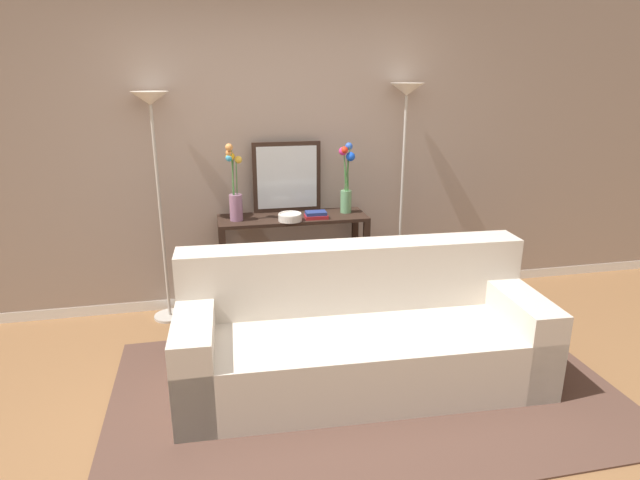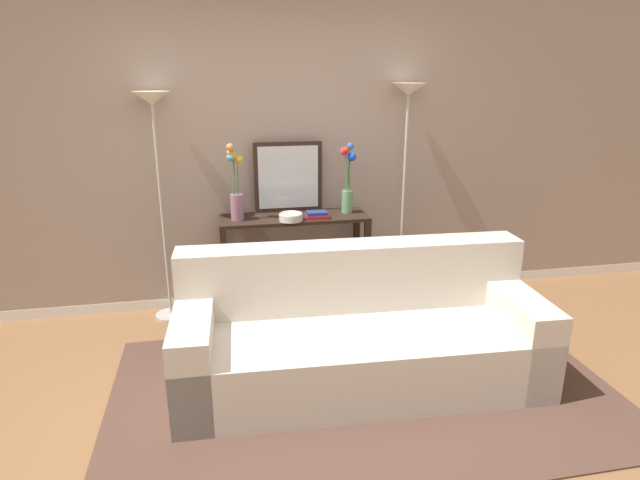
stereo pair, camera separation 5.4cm
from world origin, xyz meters
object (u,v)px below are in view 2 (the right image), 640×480
object	(u,v)px
floor_lamp_right	(406,133)
vase_tall_flowers	(236,190)
floor_lamp_left	(156,144)
wall_mirror	(288,177)
book_row_under_console	(262,307)
vase_short_flowers	(348,180)
couch	(359,337)
fruit_bowl	(291,217)
book_stack	(317,215)
console_table	(294,247)

from	to	relation	value
floor_lamp_right	vase_tall_flowers	world-z (taller)	floor_lamp_right
floor_lamp_left	wall_mirror	size ratio (longest dim) A/B	3.13
wall_mirror	book_row_under_console	size ratio (longest dim) A/B	1.40
floor_lamp_right	book_row_under_console	xyz separation A→B (m)	(-1.26, -0.08, -1.43)
vase_short_flowers	floor_lamp_right	bearing A→B (deg)	5.86
wall_mirror	vase_tall_flowers	bearing A→B (deg)	-157.12
floor_lamp_left	vase_tall_flowers	bearing A→B (deg)	-10.19
couch	fruit_bowl	size ratio (longest dim) A/B	12.66
book_stack	wall_mirror	bearing A→B (deg)	126.24
couch	wall_mirror	distance (m)	1.58
fruit_bowl	book_stack	xyz separation A→B (m)	(0.22, 0.03, -0.01)
vase_tall_flowers	fruit_bowl	size ratio (longest dim) A/B	3.26
vase_short_flowers	wall_mirror	bearing A→B (deg)	164.11
console_table	wall_mirror	world-z (taller)	wall_mirror
floor_lamp_left	vase_tall_flowers	world-z (taller)	floor_lamp_left
wall_mirror	vase_tall_flowers	xyz separation A→B (m)	(-0.45, -0.19, -0.05)
floor_lamp_right	wall_mirror	bearing A→B (deg)	175.17
vase_short_flowers	book_row_under_console	size ratio (longest dim) A/B	1.38
floor_lamp_left	book_stack	distance (m)	1.37
console_table	vase_short_flowers	distance (m)	0.71
couch	floor_lamp_left	size ratio (longest dim) A/B	1.29
vase_short_flowers	book_stack	size ratio (longest dim) A/B	3.13
vase_short_flowers	book_row_under_console	bearing A→B (deg)	-177.68
couch	vase_short_flowers	bearing A→B (deg)	79.91
console_table	book_row_under_console	xyz separation A→B (m)	(-0.29, 0.00, -0.52)
couch	book_stack	distance (m)	1.20
couch	fruit_bowl	bearing A→B (deg)	105.97
wall_mirror	vase_tall_flowers	distance (m)	0.49
vase_short_flowers	book_row_under_console	xyz separation A→B (m)	(-0.75, -0.03, -1.07)
vase_tall_flowers	vase_short_flowers	world-z (taller)	vase_tall_flowers
book_row_under_console	wall_mirror	bearing A→B (deg)	31.54
book_stack	floor_lamp_right	bearing A→B (deg)	12.70
fruit_bowl	floor_lamp_left	bearing A→B (deg)	168.13
floor_lamp_right	wall_mirror	xyz separation A→B (m)	(-0.99, 0.08, -0.35)
vase_tall_flowers	book_row_under_console	bearing A→B (deg)	7.19
console_table	vase_short_flowers	xyz separation A→B (m)	(0.46, 0.03, 0.54)
floor_lamp_left	wall_mirror	bearing A→B (deg)	4.64
floor_lamp_left	vase_short_flowers	xyz separation A→B (m)	(1.51, -0.05, -0.33)
couch	wall_mirror	size ratio (longest dim) A/B	4.05
floor_lamp_left	floor_lamp_right	bearing A→B (deg)	0.00
console_table	book_row_under_console	distance (m)	0.60
vase_short_flowers	console_table	bearing A→B (deg)	-176.24
floor_lamp_left	vase_tall_flowers	size ratio (longest dim) A/B	3.00
wall_mirror	vase_short_flowers	xyz separation A→B (m)	(0.48, -0.14, -0.02)
floor_lamp_left	couch	bearing A→B (deg)	-43.55
floor_lamp_right	wall_mirror	distance (m)	1.06
console_table	floor_lamp_left	distance (m)	1.37
floor_lamp_left	book_stack	world-z (taller)	floor_lamp_left
floor_lamp_left	vase_tall_flowers	xyz separation A→B (m)	(0.59, -0.11, -0.36)
couch	fruit_bowl	xyz separation A→B (m)	(-0.29, 1.03, 0.56)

